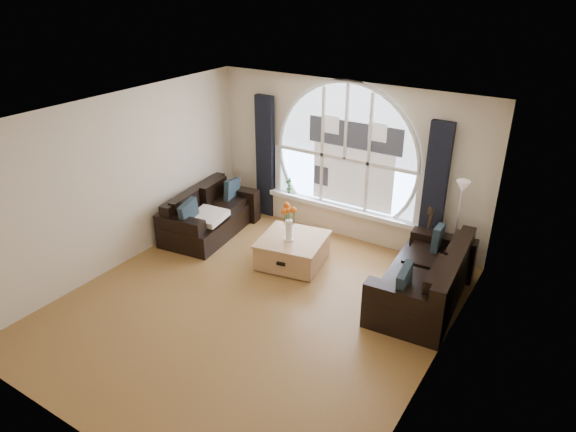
% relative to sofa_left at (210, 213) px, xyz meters
% --- Properties ---
extents(ground, '(5.00, 5.50, 0.01)m').
position_rel_sofa_left_xyz_m(ground, '(1.97, -1.41, -0.40)').
color(ground, brown).
rests_on(ground, ground).
extents(ceiling, '(5.00, 5.50, 0.01)m').
position_rel_sofa_left_xyz_m(ceiling, '(1.97, -1.41, 2.30)').
color(ceiling, silver).
rests_on(ceiling, ground).
extents(wall_back, '(5.00, 0.01, 2.70)m').
position_rel_sofa_left_xyz_m(wall_back, '(1.97, 1.34, 0.95)').
color(wall_back, beige).
rests_on(wall_back, ground).
extents(wall_front, '(5.00, 0.01, 2.70)m').
position_rel_sofa_left_xyz_m(wall_front, '(1.97, -4.16, 0.95)').
color(wall_front, beige).
rests_on(wall_front, ground).
extents(wall_left, '(0.01, 5.50, 2.70)m').
position_rel_sofa_left_xyz_m(wall_left, '(-0.53, -1.41, 0.95)').
color(wall_left, beige).
rests_on(wall_left, ground).
extents(wall_right, '(0.01, 5.50, 2.70)m').
position_rel_sofa_left_xyz_m(wall_right, '(4.47, -1.41, 0.95)').
color(wall_right, beige).
rests_on(wall_right, ground).
extents(attic_slope, '(0.92, 5.50, 0.72)m').
position_rel_sofa_left_xyz_m(attic_slope, '(4.17, -1.41, 1.95)').
color(attic_slope, silver).
rests_on(attic_slope, ground).
extents(arched_window, '(2.60, 0.06, 2.15)m').
position_rel_sofa_left_xyz_m(arched_window, '(1.97, 1.31, 1.23)').
color(arched_window, silver).
rests_on(arched_window, wall_back).
extents(window_sill, '(2.90, 0.22, 0.08)m').
position_rel_sofa_left_xyz_m(window_sill, '(1.97, 1.24, 0.11)').
color(window_sill, white).
rests_on(window_sill, wall_back).
extents(window_frame, '(2.76, 0.08, 2.15)m').
position_rel_sofa_left_xyz_m(window_frame, '(1.97, 1.28, 1.23)').
color(window_frame, white).
rests_on(window_frame, wall_back).
extents(neighbor_house, '(1.70, 0.02, 1.50)m').
position_rel_sofa_left_xyz_m(neighbor_house, '(2.12, 1.29, 1.10)').
color(neighbor_house, silver).
rests_on(neighbor_house, wall_back).
extents(curtain_left, '(0.35, 0.12, 2.30)m').
position_rel_sofa_left_xyz_m(curtain_left, '(0.37, 1.22, 0.75)').
color(curtain_left, black).
rests_on(curtain_left, ground).
extents(curtain_right, '(0.35, 0.12, 2.30)m').
position_rel_sofa_left_xyz_m(curtain_right, '(3.57, 1.22, 0.75)').
color(curtain_right, black).
rests_on(curtain_right, ground).
extents(sofa_left, '(1.10, 1.87, 0.78)m').
position_rel_sofa_left_xyz_m(sofa_left, '(0.00, 0.00, 0.00)').
color(sofa_left, black).
rests_on(sofa_left, ground).
extents(sofa_right, '(1.12, 2.03, 0.87)m').
position_rel_sofa_left_xyz_m(sofa_right, '(3.91, -0.02, 0.00)').
color(sofa_right, black).
rests_on(sofa_right, ground).
extents(coffee_chest, '(1.16, 1.16, 0.49)m').
position_rel_sofa_left_xyz_m(coffee_chest, '(1.79, -0.10, -0.16)').
color(coffee_chest, '#AB7D51').
rests_on(coffee_chest, ground).
extents(throw_blanket, '(0.60, 0.60, 0.10)m').
position_rel_sofa_left_xyz_m(throw_blanket, '(0.21, -0.29, 0.10)').
color(throw_blanket, silver).
rests_on(throw_blanket, sofa_left).
extents(vase_flowers, '(0.24, 0.24, 0.70)m').
position_rel_sofa_left_xyz_m(vase_flowers, '(1.78, -0.19, 0.44)').
color(vase_flowers, white).
rests_on(vase_flowers, coffee_chest).
extents(floor_lamp, '(0.24, 0.24, 1.60)m').
position_rel_sofa_left_xyz_m(floor_lamp, '(4.06, 0.82, 0.40)').
color(floor_lamp, '#B2B2B2').
rests_on(floor_lamp, ground).
extents(guitar, '(0.41, 0.32, 1.06)m').
position_rel_sofa_left_xyz_m(guitar, '(3.62, 0.99, 0.13)').
color(guitar, '#995E2B').
rests_on(guitar, ground).
extents(potted_plant, '(0.18, 0.16, 0.29)m').
position_rel_sofa_left_xyz_m(potted_plant, '(0.86, 1.24, 0.29)').
color(potted_plant, '#1E6023').
rests_on(potted_plant, window_sill).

